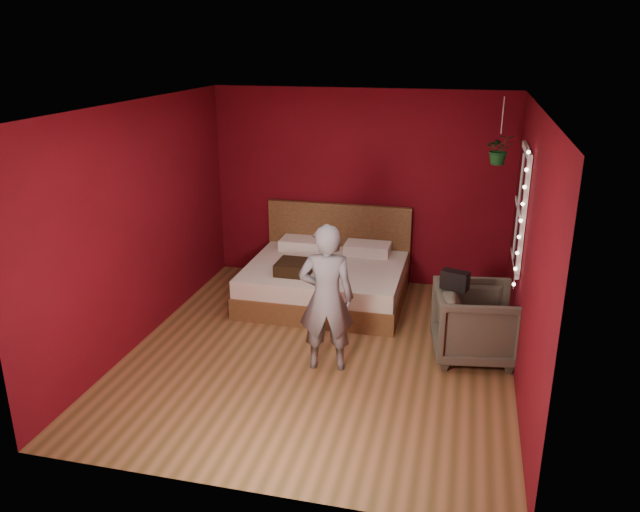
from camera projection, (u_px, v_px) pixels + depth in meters
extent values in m
plane|color=#95633B|center=(320.00, 352.00, 6.71)|extent=(4.50, 4.50, 0.00)
cube|color=maroon|center=(360.00, 188.00, 8.35)|extent=(4.00, 0.02, 2.60)
cube|color=maroon|center=(242.00, 336.00, 4.21)|extent=(4.00, 0.02, 2.60)
cube|color=maroon|center=(140.00, 224.00, 6.72)|extent=(0.02, 4.50, 2.60)
cube|color=maroon|center=(529.00, 252.00, 5.83)|extent=(0.02, 4.50, 2.60)
cube|color=silver|center=(320.00, 104.00, 5.84)|extent=(4.00, 4.50, 0.02)
cube|color=white|center=(521.00, 207.00, 6.60)|extent=(0.04, 0.97, 1.27)
cube|color=black|center=(519.00, 207.00, 6.61)|extent=(0.02, 0.85, 1.15)
cube|color=white|center=(519.00, 207.00, 6.61)|extent=(0.03, 0.05, 1.15)
cube|color=white|center=(519.00, 207.00, 6.61)|extent=(0.03, 0.85, 0.05)
cylinder|color=silver|center=(521.00, 221.00, 6.13)|extent=(0.01, 0.01, 1.45)
sphere|color=#FFF2CC|center=(514.00, 284.00, 6.35)|extent=(0.04, 0.04, 0.04)
sphere|color=#FFF2CC|center=(516.00, 269.00, 6.29)|extent=(0.04, 0.04, 0.04)
sphere|color=#FFF2CC|center=(517.00, 253.00, 6.24)|extent=(0.04, 0.04, 0.04)
sphere|color=#FFF2CC|center=(519.00, 237.00, 6.18)|extent=(0.04, 0.04, 0.04)
sphere|color=#FFF2CC|center=(521.00, 221.00, 6.13)|extent=(0.04, 0.04, 0.04)
sphere|color=#FFF2CC|center=(523.00, 204.00, 6.07)|extent=(0.04, 0.04, 0.04)
sphere|color=#FFF2CC|center=(525.00, 187.00, 6.02)|extent=(0.04, 0.04, 0.04)
sphere|color=#FFF2CC|center=(527.00, 170.00, 5.96)|extent=(0.04, 0.04, 0.04)
sphere|color=#FFF2CC|center=(528.00, 152.00, 5.90)|extent=(0.04, 0.04, 0.04)
cube|color=brown|center=(325.00, 291.00, 7.97)|extent=(1.97, 1.68, 0.28)
cube|color=silver|center=(325.00, 273.00, 7.89)|extent=(1.93, 1.64, 0.22)
cube|color=brown|center=(338.00, 242.00, 8.57)|extent=(1.97, 0.08, 1.08)
cube|color=white|center=(303.00, 244.00, 8.44)|extent=(0.59, 0.37, 0.14)
cube|color=white|center=(368.00, 249.00, 8.25)|extent=(0.59, 0.37, 0.14)
imported|color=slate|center=(326.00, 298.00, 6.17)|extent=(0.61, 0.46, 1.53)
imported|color=#565444|center=(476.00, 323.00, 6.50)|extent=(0.97, 0.95, 0.78)
cube|color=black|center=(455.00, 280.00, 6.32)|extent=(0.30, 0.22, 0.20)
cube|color=#311F10|center=(294.00, 267.00, 7.56)|extent=(0.42, 0.42, 0.15)
cylinder|color=silver|center=(503.00, 115.00, 6.79)|extent=(0.01, 0.01, 0.40)
imported|color=#1B6022|center=(499.00, 149.00, 6.92)|extent=(0.35, 0.31, 0.34)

